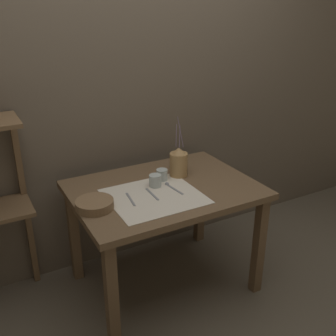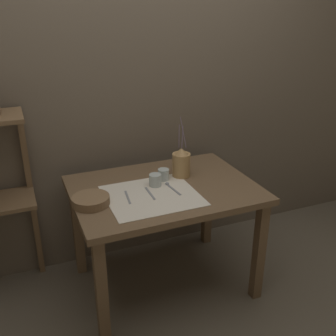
% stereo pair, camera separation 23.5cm
% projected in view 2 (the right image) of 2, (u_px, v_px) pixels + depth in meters
% --- Properties ---
extents(ground_plane, '(12.00, 12.00, 0.00)m').
position_uv_depth(ground_plane, '(164.00, 282.00, 2.67)').
color(ground_plane, brown).
extents(stone_wall_back, '(7.00, 0.06, 2.40)m').
position_uv_depth(stone_wall_back, '(135.00, 92.00, 2.64)').
color(stone_wall_back, brown).
rests_on(stone_wall_back, ground_plane).
extents(wooden_table, '(1.11, 0.81, 0.72)m').
position_uv_depth(wooden_table, '(164.00, 201.00, 2.43)').
color(wooden_table, brown).
rests_on(wooden_table, ground_plane).
extents(linen_cloth, '(0.53, 0.47, 0.00)m').
position_uv_depth(linen_cloth, '(152.00, 195.00, 2.28)').
color(linen_cloth, beige).
rests_on(linen_cloth, wooden_table).
extents(pitcher_with_flowers, '(0.12, 0.12, 0.39)m').
position_uv_depth(pitcher_with_flowers, '(181.00, 163.00, 2.50)').
color(pitcher_with_flowers, '#A87F4C').
rests_on(pitcher_with_flowers, wooden_table).
extents(wooden_bowl, '(0.21, 0.21, 0.05)m').
position_uv_depth(wooden_bowl, '(91.00, 201.00, 2.17)').
color(wooden_bowl, brown).
rests_on(wooden_bowl, wooden_table).
extents(glass_tumbler_near, '(0.07, 0.07, 0.07)m').
position_uv_depth(glass_tumbler_near, '(155.00, 180.00, 2.39)').
color(glass_tumbler_near, '#B7C1BC').
rests_on(glass_tumbler_near, wooden_table).
extents(glass_tumbler_far, '(0.07, 0.07, 0.07)m').
position_uv_depth(glass_tumbler_far, '(163.00, 174.00, 2.47)').
color(glass_tumbler_far, '#B7C1BC').
rests_on(glass_tumbler_far, wooden_table).
extents(fork_inner, '(0.03, 0.16, 0.00)m').
position_uv_depth(fork_inner, '(128.00, 197.00, 2.25)').
color(fork_inner, gray).
rests_on(fork_inner, wooden_table).
extents(fork_outer, '(0.02, 0.16, 0.00)m').
position_uv_depth(fork_outer, '(150.00, 193.00, 2.30)').
color(fork_outer, gray).
rests_on(fork_outer, wooden_table).
extents(spoon_outer, '(0.04, 0.18, 0.02)m').
position_uv_depth(spoon_outer, '(169.00, 186.00, 2.39)').
color(spoon_outer, gray).
rests_on(spoon_outer, wooden_table).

